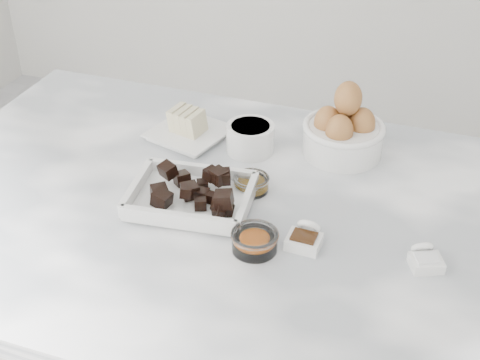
% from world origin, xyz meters
% --- Properties ---
extents(marble_slab, '(1.20, 0.80, 0.04)m').
position_xyz_m(marble_slab, '(0.00, 0.00, 0.92)').
color(marble_slab, white).
rests_on(marble_slab, cabinet).
extents(chocolate_dish, '(0.23, 0.19, 0.06)m').
position_xyz_m(chocolate_dish, '(-0.06, -0.01, 0.96)').
color(chocolate_dish, white).
rests_on(chocolate_dish, marble_slab).
extents(butter_plate, '(0.18, 0.18, 0.06)m').
position_xyz_m(butter_plate, '(-0.16, 0.20, 0.96)').
color(butter_plate, white).
rests_on(butter_plate, marble_slab).
extents(sugar_ramekin, '(0.10, 0.10, 0.06)m').
position_xyz_m(sugar_ramekin, '(-0.02, 0.19, 0.97)').
color(sugar_ramekin, white).
rests_on(sugar_ramekin, marble_slab).
extents(egg_bowl, '(0.16, 0.16, 0.16)m').
position_xyz_m(egg_bowl, '(0.16, 0.25, 0.99)').
color(egg_bowl, white).
rests_on(egg_bowl, marble_slab).
extents(honey_bowl, '(0.07, 0.07, 0.03)m').
position_xyz_m(honey_bowl, '(0.03, 0.06, 0.95)').
color(honey_bowl, white).
rests_on(honey_bowl, marble_slab).
extents(zest_bowl, '(0.08, 0.08, 0.03)m').
position_xyz_m(zest_bowl, '(0.09, -0.10, 0.96)').
color(zest_bowl, white).
rests_on(zest_bowl, marble_slab).
extents(vanilla_spoon, '(0.06, 0.07, 0.04)m').
position_xyz_m(vanilla_spoon, '(0.16, -0.06, 0.95)').
color(vanilla_spoon, white).
rests_on(vanilla_spoon, marble_slab).
extents(salt_spoon, '(0.06, 0.07, 0.04)m').
position_xyz_m(salt_spoon, '(0.36, -0.04, 0.95)').
color(salt_spoon, white).
rests_on(salt_spoon, marble_slab).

